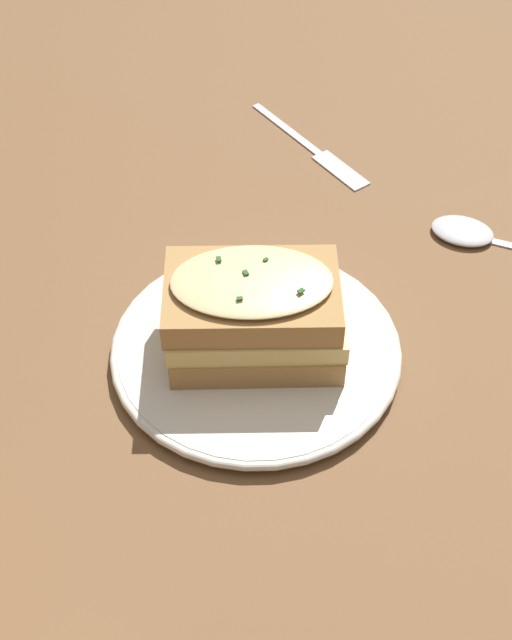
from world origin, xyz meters
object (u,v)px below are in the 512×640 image
at_px(fork, 320,154).
at_px(spoon, 472,234).
at_px(dinner_plate, 256,350).
at_px(sandwich, 254,313).

distance_m(fork, spoon, 0.20).
height_order(dinner_plate, sandwich, sandwich).
height_order(dinner_plate, fork, dinner_plate).
bearing_deg(dinner_plate, sandwich, 112.46).
bearing_deg(spoon, sandwich, 146.65).
bearing_deg(sandwich, spoon, 17.35).
bearing_deg(dinner_plate, spoon, 17.83).
bearing_deg(dinner_plate, fork, 58.28).
xyz_separation_m(sandwich, spoon, (0.25, 0.08, -0.05)).
relative_size(sandwich, fork, 0.90).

